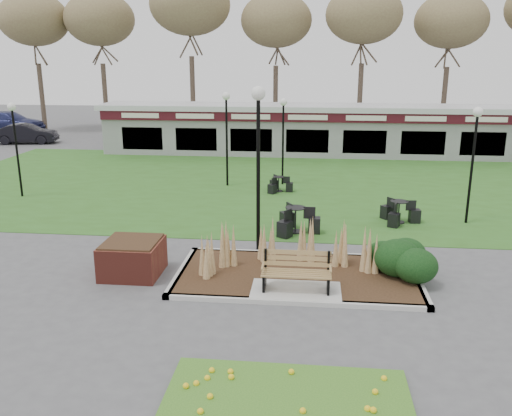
# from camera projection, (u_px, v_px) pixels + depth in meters

# --- Properties ---
(ground) EXTENTS (100.00, 100.00, 0.00)m
(ground) POSITION_uv_depth(u_px,v_px,m) (296.00, 297.00, 13.19)
(ground) COLOR #515154
(ground) RESTS_ON ground
(lawn) EXTENTS (34.00, 16.00, 0.02)m
(lawn) POSITION_uv_depth(u_px,v_px,m) (305.00, 184.00, 24.67)
(lawn) COLOR #31601E
(lawn) RESTS_ON ground
(flower_bed) EXTENTS (4.20, 3.00, 0.16)m
(flower_bed) POSITION_uv_depth(u_px,v_px,m) (286.00, 415.00, 8.77)
(flower_bed) COLOR #376C1F
(flower_bed) RESTS_ON ground
(planting_bed) EXTENTS (6.75, 3.40, 1.27)m
(planting_bed) POSITION_uv_depth(u_px,v_px,m) (346.00, 265.00, 14.25)
(planting_bed) COLOR #302013
(planting_bed) RESTS_ON ground
(park_bench) EXTENTS (1.70, 0.66, 0.93)m
(park_bench) POSITION_uv_depth(u_px,v_px,m) (296.00, 271.00, 13.27)
(park_bench) COLOR olive
(park_bench) RESTS_ON ground
(brick_planter) EXTENTS (1.50, 1.50, 0.95)m
(brick_planter) POSITION_uv_depth(u_px,v_px,m) (132.00, 257.00, 14.46)
(brick_planter) COLOR maroon
(brick_planter) RESTS_ON ground
(food_pavilion) EXTENTS (24.60, 3.40, 2.90)m
(food_pavilion) POSITION_uv_depth(u_px,v_px,m) (308.00, 129.00, 31.89)
(food_pavilion) COLOR gray
(food_pavilion) RESTS_ON ground
(tree_backdrop) EXTENTS (47.24, 5.24, 10.36)m
(tree_backdrop) POSITION_uv_depth(u_px,v_px,m) (312.00, 15.00, 37.71)
(tree_backdrop) COLOR #47382B
(tree_backdrop) RESTS_ON ground
(lamp_post_near_left) EXTENTS (0.40, 0.40, 4.86)m
(lamp_post_near_left) POSITION_uv_depth(u_px,v_px,m) (258.00, 133.00, 15.41)
(lamp_post_near_left) COLOR black
(lamp_post_near_left) RESTS_ON ground
(lamp_post_mid_left) EXTENTS (0.32, 0.32, 3.87)m
(lamp_post_mid_left) POSITION_uv_depth(u_px,v_px,m) (14.00, 129.00, 21.82)
(lamp_post_mid_left) COLOR black
(lamp_post_mid_left) RESTS_ON ground
(lamp_post_mid_right) EXTENTS (0.32, 0.32, 3.87)m
(lamp_post_mid_right) POSITION_uv_depth(u_px,v_px,m) (283.00, 122.00, 23.93)
(lamp_post_mid_right) COLOR black
(lamp_post_mid_right) RESTS_ON ground
(lamp_post_far_right) EXTENTS (0.33, 0.33, 4.04)m
(lamp_post_far_right) POSITION_uv_depth(u_px,v_px,m) (475.00, 140.00, 18.21)
(lamp_post_far_right) COLOR black
(lamp_post_far_right) RESTS_ON ground
(lamp_post_far_left) EXTENTS (0.34, 0.34, 4.15)m
(lamp_post_far_left) POSITION_uv_depth(u_px,v_px,m) (226.00, 118.00, 23.65)
(lamp_post_far_left) COLOR black
(lamp_post_far_left) RESTS_ON ground
(bistro_set_a) EXTENTS (1.41, 1.62, 0.86)m
(bistro_set_a) POSITION_uv_depth(u_px,v_px,m) (295.00, 224.00, 17.91)
(bistro_set_a) COLOR black
(bistro_set_a) RESTS_ON ground
(bistro_set_b) EXTENTS (1.34, 1.46, 0.78)m
(bistro_set_b) POSITION_uv_depth(u_px,v_px,m) (398.00, 215.00, 18.95)
(bistro_set_b) COLOR black
(bistro_set_b) RESTS_ON ground
(bistro_set_c) EXTENTS (1.07, 1.22, 0.65)m
(bistro_set_c) POSITION_uv_depth(u_px,v_px,m) (278.00, 186.00, 23.32)
(bistro_set_c) COLOR black
(bistro_set_c) RESTS_ON ground
(car_silver) EXTENTS (4.97, 3.03, 1.58)m
(car_silver) POSITION_uv_depth(u_px,v_px,m) (145.00, 125.00, 39.37)
(car_silver) COLOR #ACADB1
(car_silver) RESTS_ON ground
(car_black) EXTENTS (4.15, 2.11, 1.31)m
(car_black) POSITION_uv_depth(u_px,v_px,m) (26.00, 134.00, 35.99)
(car_black) COLOR black
(car_black) RESTS_ON ground
(car_blue) EXTENTS (5.45, 2.23, 1.58)m
(car_blue) POSITION_uv_depth(u_px,v_px,m) (9.00, 122.00, 41.10)
(car_blue) COLOR navy
(car_blue) RESTS_ON ground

